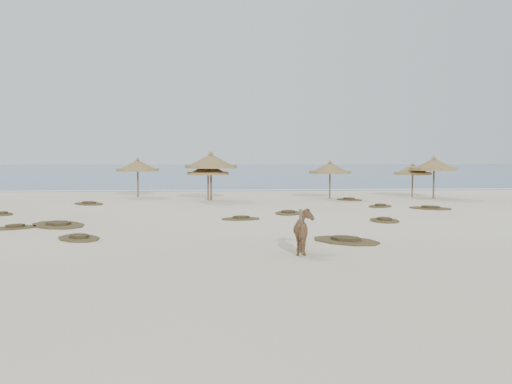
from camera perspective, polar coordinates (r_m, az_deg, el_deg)
ground at (r=20.84m, az=0.52°, el=-4.59°), size 160.00×160.00×0.00m
ocean at (r=95.60m, az=-3.20°, el=2.13°), size 200.00×100.00×0.01m
foam_line at (r=46.67m, az=-2.12°, el=0.18°), size 70.00×0.60×0.01m
palapa_1 at (r=40.46m, az=-11.75°, el=2.55°), size 3.09×3.09×2.77m
palapa_2 at (r=36.88m, az=-4.53°, el=3.03°), size 3.54×3.54×3.22m
palapa_3 at (r=37.06m, az=-4.82°, el=2.25°), size 3.62×3.62×2.56m
palapa_4 at (r=38.32m, az=7.41°, el=2.35°), size 3.07×3.07×2.62m
palapa_5 at (r=40.91m, az=15.39°, el=2.12°), size 2.98×2.98×2.41m
palapa_6 at (r=40.10m, az=17.38°, el=2.60°), size 3.17×3.17×2.91m
horse at (r=17.62m, az=4.95°, el=-3.97°), size 0.83×1.64×1.35m
fence_post_near at (r=17.69m, az=4.49°, el=-3.92°), size 0.12×0.12×1.36m
scrub_0 at (r=25.36m, az=-22.97°, el=-3.25°), size 2.13×2.05×0.16m
scrub_1 at (r=25.63m, az=-19.19°, el=-3.08°), size 3.40×3.68×0.16m
scrub_2 at (r=26.44m, az=-1.51°, el=-2.65°), size 1.95×1.40×0.16m
scrub_3 at (r=28.93m, az=3.25°, el=-2.08°), size 1.80×2.32×0.16m
scrub_4 at (r=26.43m, az=12.71°, el=-2.75°), size 1.34×2.00×0.16m
scrub_5 at (r=32.81m, az=17.04°, el=-1.53°), size 2.81×2.73×0.16m
scrub_6 at (r=35.54m, az=-16.38°, el=-1.11°), size 2.62×2.76×0.16m
scrub_7 at (r=33.32m, az=12.30°, el=-1.36°), size 2.07×2.20×0.16m
scrub_8 at (r=31.04m, az=-23.95°, el=-2.01°), size 1.37×1.66×0.16m
scrub_9 at (r=20.17m, az=8.97°, el=-4.78°), size 2.98×3.05×0.16m
scrub_10 at (r=37.52m, az=9.30°, el=-0.73°), size 2.15×2.29×0.16m
scrub_11 at (r=21.46m, az=-17.31°, el=-4.38°), size 2.27×2.48×0.16m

